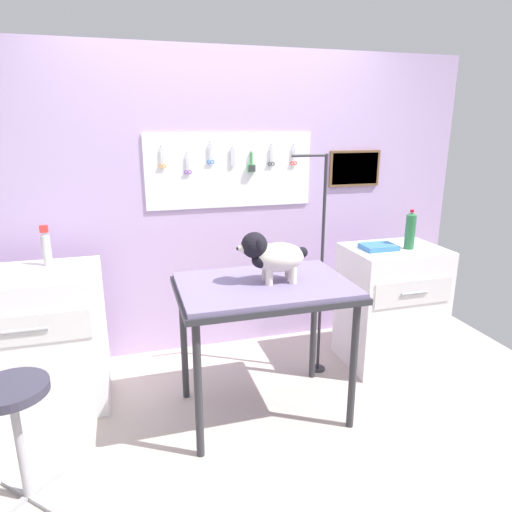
{
  "coord_description": "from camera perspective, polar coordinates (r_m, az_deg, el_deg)",
  "views": [
    {
      "loc": [
        -0.71,
        -2.13,
        1.75
      ],
      "look_at": [
        -0.02,
        0.25,
        1.03
      ],
      "focal_mm": 31.74,
      "sensor_mm": 36.0,
      "label": 1
    }
  ],
  "objects": [
    {
      "name": "soda_bottle",
      "position": [
        3.4,
        18.86,
        3.05
      ],
      "size": [
        0.07,
        0.07,
        0.28
      ],
      "color": "#2A6D3E",
      "rests_on": "cabinet_right"
    },
    {
      "name": "dog",
      "position": [
        2.62,
        1.98,
        0.08
      ],
      "size": [
        0.42,
        0.21,
        0.31
      ],
      "color": "silver",
      "rests_on": "grooming_table"
    },
    {
      "name": "cabinet_right",
      "position": [
        3.57,
        16.56,
        -5.98
      ],
      "size": [
        0.68,
        0.54,
        0.9
      ],
      "color": "white",
      "rests_on": "ground"
    },
    {
      "name": "grooming_table",
      "position": [
        2.68,
        1.06,
        -5.07
      ],
      "size": [
        1.03,
        0.7,
        0.87
      ],
      "color": "#2D2D33",
      "rests_on": "ground"
    },
    {
      "name": "ground",
      "position": [
        2.86,
        1.93,
        -22.11
      ],
      "size": [
        4.4,
        4.0,
        0.04
      ],
      "primitive_type": "cube",
      "color": "#B9ABA0"
    },
    {
      "name": "grooming_arm",
      "position": [
        3.21,
        8.08,
        -2.54
      ],
      "size": [
        0.3,
        0.11,
        1.57
      ],
      "color": "#2D2D33",
      "rests_on": "ground"
    },
    {
      "name": "supply_tray",
      "position": [
        3.35,
        15.18,
        1.12
      ],
      "size": [
        0.24,
        0.18,
        0.04
      ],
      "color": "#3775B8",
      "rests_on": "cabinet_right"
    },
    {
      "name": "stool",
      "position": [
        2.45,
        -28.22,
        -16.54
      ],
      "size": [
        0.33,
        0.33,
        0.63
      ],
      "color": "#9E9EA3",
      "rests_on": "ground"
    },
    {
      "name": "rear_wall_panel",
      "position": [
        3.54,
        -4.22,
        6.42
      ],
      "size": [
        4.0,
        0.11,
        2.3
      ],
      "color": "#BB9ECE",
      "rests_on": "ground"
    },
    {
      "name": "conditioner_bottle",
      "position": [
        3.14,
        -24.91,
        0.93
      ],
      "size": [
        0.05,
        0.05,
        0.26
      ],
      "color": "#BBBAB9",
      "rests_on": "counter_left"
    },
    {
      "name": "counter_left",
      "position": [
        3.22,
        -25.75,
        -9.5
      ],
      "size": [
        0.8,
        0.58,
        0.89
      ],
      "color": "white",
      "rests_on": "ground"
    }
  ]
}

